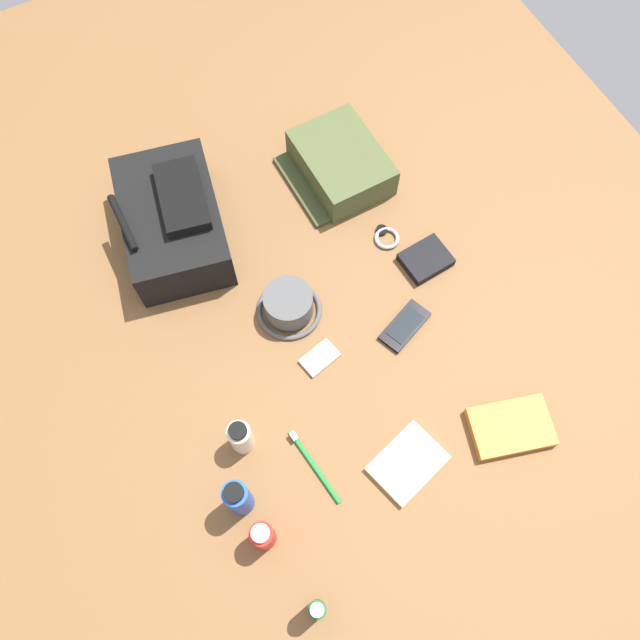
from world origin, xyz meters
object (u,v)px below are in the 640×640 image
Objects in this scene: cell_phone at (405,326)px; media_player at (320,358)px; bucket_hat at (289,305)px; deodorant_spray at (238,498)px; wristwatch at (386,237)px; toiletry_pouch at (340,164)px; paperback_novel at (511,427)px; notepad at (408,463)px; backpack at (174,221)px; toothbrush at (312,462)px; sunscreen_spray at (263,536)px; wallet at (426,259)px; shampoo_bottle at (317,609)px; lotion_bottle at (241,437)px.

media_player is at bearing 84.15° from cell_phone.
deodorant_spray reaches higher than bucket_hat.
toiletry_pouch is at bearing 3.30° from wristwatch.
notepad is at bearing 81.14° from paperback_novel.
backpack is 0.65m from toothbrush.
bucket_hat is at bearing -31.96° from sunscreen_spray.
bucket_hat is 0.35m from wallet.
wallet is (-0.04, -0.35, -0.02)m from bucket_hat.
sunscreen_spray reaches higher than wristwatch.
toiletry_pouch is 0.40m from bucket_hat.
backpack is at bearing 25.96° from bucket_hat.
wallet is (0.56, -0.58, -0.05)m from shampoo_bottle.
wallet is 0.49m from notepad.
shampoo_bottle is at bearing 151.97° from media_player.
wallet is 0.73× the size of notepad.
paperback_novel is at bearing -179.90° from wristwatch.
deodorant_spray is at bearing 168.72° from backpack.
paperback_novel is at bearing -138.88° from media_player.
wristwatch is (0.30, -0.52, -0.05)m from lotion_bottle.
bucket_hat is 1.21× the size of shampoo_bottle.
sunscreen_spray is 0.20m from lotion_bottle.
cell_phone is (0.31, 0.08, -0.01)m from paperback_novel.
cell_phone is 1.27× the size of wallet.
deodorant_spray reaches higher than lotion_bottle.
media_player is (-0.45, -0.16, -0.06)m from backpack.
deodorant_spray is 0.36m from media_player.
paperback_novel is 1.40× the size of cell_phone.
toiletry_pouch is 1.29× the size of paperback_novel.
lotion_bottle is (0.20, -0.04, -0.00)m from sunscreen_spray.
toothbrush is at bearing 118.50° from wallet.
toiletry_pouch is 2.70× the size of media_player.
shampoo_bottle is 0.25m from deodorant_spray.
lotion_bottle is 0.58m from paperback_novel.
bucket_hat reaches higher than toothbrush.
backpack is at bearing 38.23° from cell_phone.
deodorant_spray is 0.36m from notepad.
sunscreen_spray reaches higher than media_player.
wristwatch is at bearing -54.61° from deodorant_spray.
toiletry_pouch is 1.98× the size of shampoo_bottle.
wristwatch is (-0.22, -0.01, -0.04)m from toiletry_pouch.
toiletry_pouch is 1.68× the size of notepad.
shampoo_bottle is at bearing 155.09° from toothbrush.
notepad is at bearing -171.60° from bucket_hat.
sunscreen_spray is 0.57m from paperback_novel.
notepad is at bearing -124.83° from lotion_bottle.
backpack is 0.34m from bucket_hat.
wristwatch is (-0.24, -0.45, -0.06)m from backpack.
deodorant_spray reaches higher than wallet.
backpack is at bearing 19.57° from media_player.
notepad is at bearing -90.73° from sunscreen_spray.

